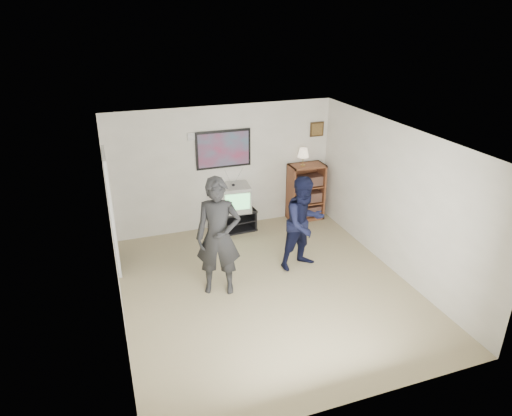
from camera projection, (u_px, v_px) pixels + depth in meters
room_shell at (261, 210)px, 7.17m from camera, size 4.51×5.00×2.51m
media_stand at (233, 220)px, 9.24m from camera, size 0.91×0.55×0.44m
crt_television at (234, 198)px, 9.05m from camera, size 0.67×0.58×0.53m
bookshelf at (306, 192)px, 9.62m from camera, size 0.74×0.42×1.21m
table_lamp at (303, 157)px, 9.24m from camera, size 0.23×0.23×0.37m
person_tall at (218, 237)px, 6.96m from camera, size 0.81×0.66×1.91m
person_short at (304, 223)px, 7.71m from camera, size 0.92×0.79×1.65m
controller_left at (213, 222)px, 7.07m from camera, size 0.06×0.13×0.04m
controller_right at (296, 207)px, 7.84m from camera, size 0.05×0.12×0.04m
poster at (223, 149)px, 8.85m from camera, size 1.10×0.03×0.75m
air_vent at (195, 136)px, 8.57m from camera, size 0.28×0.02×0.14m
small_picture at (317, 129)px, 9.37m from camera, size 0.30×0.03×0.30m
doorway at (111, 213)px, 7.68m from camera, size 0.03×0.85×2.00m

